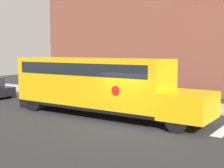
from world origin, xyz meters
TOP-DOWN VIEW (x-y plane):
  - ground_plane at (0.00, 0.00)m, footprint 60.00×60.00m
  - sidewalk_strip at (0.00, 6.50)m, footprint 44.00×3.00m
  - building_backdrop at (0.00, 13.00)m, footprint 32.00×4.00m
  - school_bus at (-2.52, 1.17)m, footprint 11.31×2.57m

SIDE VIEW (x-z plane):
  - ground_plane at x=0.00m, z-range 0.00..0.00m
  - sidewalk_strip at x=0.00m, z-range 0.00..0.15m
  - school_bus at x=-2.52m, z-range 0.22..3.35m
  - building_backdrop at x=0.00m, z-range 0.00..12.04m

